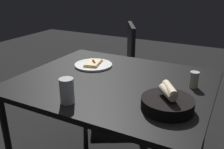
% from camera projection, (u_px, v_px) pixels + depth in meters
% --- Properties ---
extents(dining_table, '(1.15, 0.95, 0.72)m').
position_uv_depth(dining_table, '(114.00, 88.00, 1.51)').
color(dining_table, black).
rests_on(dining_table, ground).
extents(pizza_plate, '(0.26, 0.26, 0.04)m').
position_uv_depth(pizza_plate, '(93.00, 65.00, 1.72)').
color(pizza_plate, white).
rests_on(pizza_plate, dining_table).
extents(bread_basket, '(0.25, 0.25, 0.12)m').
position_uv_depth(bread_basket, '(168.00, 103.00, 1.14)').
color(bread_basket, black).
rests_on(bread_basket, dining_table).
extents(beer_glass, '(0.07, 0.07, 0.13)m').
position_uv_depth(beer_glass, '(67.00, 92.00, 1.19)').
color(beer_glass, silver).
rests_on(beer_glass, dining_table).
extents(pepper_shaker, '(0.05, 0.05, 0.09)m').
position_uv_depth(pepper_shaker, '(194.00, 81.00, 1.37)').
color(pepper_shaker, '#BFB299').
rests_on(pepper_shaker, dining_table).
extents(chair_near, '(0.60, 0.60, 0.89)m').
position_uv_depth(chair_near, '(119.00, 63.00, 2.47)').
color(chair_near, '#292929').
rests_on(chair_near, ground).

